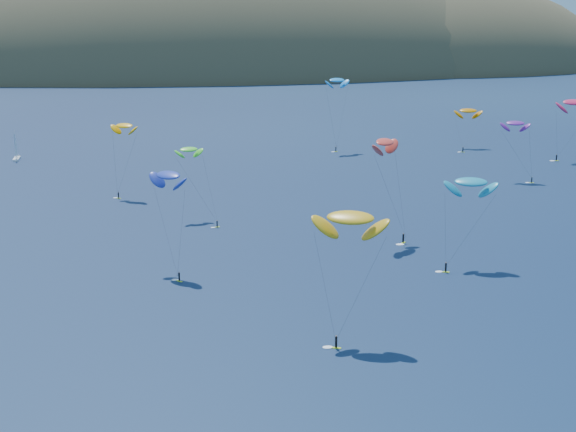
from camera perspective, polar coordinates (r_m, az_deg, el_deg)
The scene contains 12 objects.
island at distance 642.63m, azimuth -3.75°, elevation 9.67°, with size 730.00×300.00×210.00m.
sailboat at distance 278.38m, azimuth -18.75°, elevation 3.98°, with size 7.60×6.62×9.63m.
kitesurfer_1 at distance 218.32m, azimuth -11.57°, elevation 6.30°, with size 8.49×9.15×20.83m.
kitesurfer_2 at distance 123.45m, azimuth 4.46°, elevation -0.13°, with size 12.42×11.09×21.92m.
kitesurfer_3 at distance 193.86m, azimuth -7.06°, elevation 4.71°, with size 9.55×14.37×18.22m.
kitesurfer_4 at distance 280.37m, azimuth 3.51°, elevation 9.62°, with size 9.94×8.99×26.58m.
kitesurfer_5 at distance 161.93m, azimuth 12.88°, elevation 2.37°, with size 12.86×10.05×19.15m.
kitesurfer_6 at distance 242.72m, azimuth 15.86°, elevation 6.36°, with size 8.84×10.48×18.59m.
kitesurfer_8 at distance 278.67m, azimuth 19.69°, elevation 7.62°, with size 12.96×6.48×21.97m.
kitesurfer_9 at distance 174.63m, azimuth 6.91°, elevation 5.23°, with size 9.54×10.83×23.97m.
kitesurfer_10 at distance 155.75m, azimuth -8.52°, elevation 2.88°, with size 9.03×14.43×21.00m.
kitesurfer_11 at distance 293.03m, azimuth 12.69°, elevation 7.32°, with size 11.33×13.96×15.47m.
Camera 1 is at (-35.02, -72.92, 51.38)m, focal length 50.00 mm.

